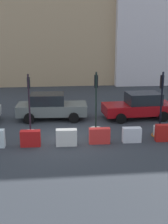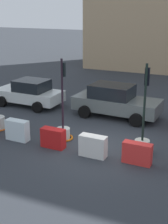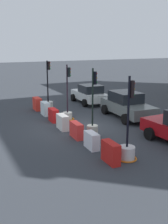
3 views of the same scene
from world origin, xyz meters
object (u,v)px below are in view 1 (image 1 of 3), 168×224
at_px(traffic_light_1, 30,130).
at_px(traffic_light_3, 160,127).
at_px(construction_barrier_4, 100,136).
at_px(construction_barrier_5, 132,135).
at_px(car_red_compact, 139,106).
at_px(construction_barrier_2, 30,138).
at_px(construction_barrier_3, 66,137).
at_px(car_grey_saloon, 51,107).
at_px(construction_barrier_6, 165,133).
at_px(traffic_light_2, 96,125).

distance_m(traffic_light_1, traffic_light_3, 7.09).
bearing_deg(traffic_light_1, traffic_light_3, -1.37).
xyz_separation_m(construction_barrier_4, construction_barrier_5, (1.72, 0.02, -0.02)).
bearing_deg(construction_barrier_5, traffic_light_3, 23.70).
xyz_separation_m(construction_barrier_4, car_red_compact, (3.34, 4.34, 0.43)).
distance_m(traffic_light_3, construction_barrier_2, 7.09).
bearing_deg(construction_barrier_3, car_grey_saloon, 98.83).
xyz_separation_m(construction_barrier_5, construction_barrier_6, (1.81, -0.03, 0.06)).
height_order(construction_barrier_2, construction_barrier_3, construction_barrier_3).
bearing_deg(construction_barrier_4, construction_barrier_3, -176.27).
bearing_deg(traffic_light_1, construction_barrier_5, -10.17).
relative_size(traffic_light_2, construction_barrier_6, 3.41).
bearing_deg(traffic_light_3, traffic_light_1, 178.63).
distance_m(construction_barrier_2, construction_barrier_4, 3.54).
relative_size(construction_barrier_4, car_grey_saloon, 0.24).
distance_m(traffic_light_1, car_red_compact, 7.71).
bearing_deg(car_grey_saloon, construction_barrier_4, -62.52).
xyz_separation_m(construction_barrier_3, construction_barrier_5, (3.44, 0.13, -0.04)).
bearing_deg(construction_barrier_4, traffic_light_3, 12.86).
xyz_separation_m(traffic_light_3, construction_barrier_4, (-3.50, -0.80, -0.13)).
relative_size(construction_barrier_5, car_grey_saloon, 0.21).
distance_m(construction_barrier_4, car_red_compact, 5.49).
bearing_deg(construction_barrier_6, construction_barrier_3, -178.97).
xyz_separation_m(traffic_light_1, car_red_compact, (6.93, 3.37, 0.30)).
bearing_deg(traffic_light_3, construction_barrier_4, -167.14).
bearing_deg(construction_barrier_3, traffic_light_2, 33.12).
height_order(traffic_light_2, car_red_compact, traffic_light_2).
xyz_separation_m(traffic_light_2, construction_barrier_6, (3.58, -0.99, -0.25)).
relative_size(traffic_light_3, construction_barrier_6, 3.38).
relative_size(construction_barrier_6, car_grey_saloon, 0.23).
xyz_separation_m(construction_barrier_2, car_grey_saloon, (1.06, 4.79, 0.43)).
bearing_deg(car_grey_saloon, construction_barrier_6, -38.59).
distance_m(traffic_light_2, car_grey_saloon, 4.51).
bearing_deg(car_grey_saloon, car_red_compact, -4.29).
bearing_deg(car_grey_saloon, traffic_light_1, -106.25).
relative_size(traffic_light_1, construction_barrier_2, 3.48).
xyz_separation_m(construction_barrier_6, car_red_compact, (-0.19, 4.35, 0.39)).
xyz_separation_m(construction_barrier_2, construction_barrier_6, (7.07, 0.00, 0.04)).
bearing_deg(construction_barrier_3, construction_barrier_2, 177.06).
xyz_separation_m(construction_barrier_5, car_grey_saloon, (-4.20, 4.76, 0.45)).
height_order(construction_barrier_4, car_red_compact, car_red_compact).
relative_size(traffic_light_1, traffic_light_2, 0.99).
distance_m(traffic_light_2, construction_barrier_6, 3.72).
distance_m(construction_barrier_4, construction_barrier_6, 3.52).
relative_size(construction_barrier_4, construction_barrier_5, 1.12).
relative_size(traffic_light_1, construction_barrier_5, 3.62).
relative_size(traffic_light_2, construction_barrier_2, 3.53).
height_order(construction_barrier_3, construction_barrier_6, construction_barrier_6).
distance_m(construction_barrier_2, construction_barrier_3, 1.82).
bearing_deg(traffic_light_2, construction_barrier_4, -86.54).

